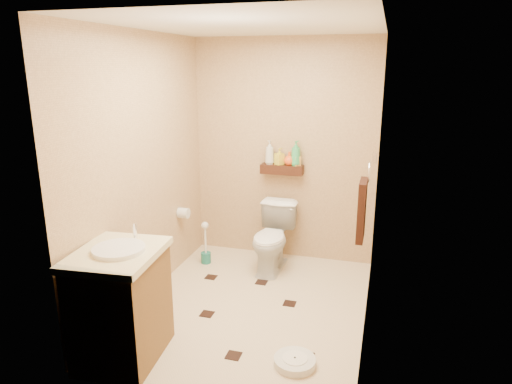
% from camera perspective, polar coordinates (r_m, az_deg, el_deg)
% --- Properties ---
extents(ground, '(2.50, 2.50, 0.00)m').
position_cam_1_polar(ground, '(4.25, -0.64, -14.13)').
color(ground, beige).
rests_on(ground, ground).
extents(wall_back, '(2.00, 0.04, 2.40)m').
position_cam_1_polar(wall_back, '(4.99, 3.50, 5.07)').
color(wall_back, tan).
rests_on(wall_back, ground).
extents(wall_front, '(2.00, 0.04, 2.40)m').
position_cam_1_polar(wall_front, '(2.68, -8.49, -4.35)').
color(wall_front, tan).
rests_on(wall_front, ground).
extents(wall_left, '(0.04, 2.50, 2.40)m').
position_cam_1_polar(wall_left, '(4.20, -13.89, 2.64)').
color(wall_left, tan).
rests_on(wall_left, ground).
extents(wall_right, '(0.04, 2.50, 2.40)m').
position_cam_1_polar(wall_right, '(3.65, 14.52, 0.68)').
color(wall_right, tan).
rests_on(wall_right, ground).
extents(ceiling, '(2.00, 2.50, 0.02)m').
position_cam_1_polar(ceiling, '(3.71, -0.76, 20.12)').
color(ceiling, silver).
rests_on(ceiling, wall_back).
extents(wall_shelf, '(0.46, 0.14, 0.10)m').
position_cam_1_polar(wall_shelf, '(4.95, 3.26, 2.85)').
color(wall_shelf, '#3E1C11').
rests_on(wall_shelf, wall_back).
extents(floor_accents, '(1.29, 1.32, 0.01)m').
position_cam_1_polar(floor_accents, '(4.18, -0.76, -14.63)').
color(floor_accents, black).
rests_on(floor_accents, ground).
extents(toilet, '(0.41, 0.69, 0.70)m').
position_cam_1_polar(toilet, '(4.83, 2.07, -5.78)').
color(toilet, white).
rests_on(toilet, ground).
extents(vanity, '(0.63, 0.74, 0.98)m').
position_cam_1_polar(vanity, '(3.55, -16.51, -13.18)').
color(vanity, brown).
rests_on(vanity, ground).
extents(bathroom_scale, '(0.38, 0.38, 0.06)m').
position_cam_1_polar(bathroom_scale, '(3.54, 4.87, -20.35)').
color(bathroom_scale, silver).
rests_on(bathroom_scale, ground).
extents(toilet_brush, '(0.11, 0.11, 0.48)m').
position_cam_1_polar(toilet_brush, '(5.06, -6.31, -7.05)').
color(toilet_brush, '#1B6C62').
rests_on(toilet_brush, ground).
extents(towel_ring, '(0.12, 0.30, 0.76)m').
position_cam_1_polar(towel_ring, '(3.96, 13.15, -1.89)').
color(towel_ring, silver).
rests_on(towel_ring, wall_right).
extents(toilet_paper, '(0.12, 0.11, 0.12)m').
position_cam_1_polar(toilet_paper, '(4.88, -9.05, -2.60)').
color(toilet_paper, silver).
rests_on(toilet_paper, wall_left).
extents(bottle_a, '(0.14, 0.14, 0.26)m').
position_cam_1_polar(bottle_a, '(4.94, 1.72, 4.98)').
color(bottle_a, beige).
rests_on(bottle_a, wall_shelf).
extents(bottle_b, '(0.11, 0.11, 0.18)m').
position_cam_1_polar(bottle_b, '(4.92, 2.94, 4.47)').
color(bottle_b, gold).
rests_on(bottle_b, wall_shelf).
extents(bottle_c, '(0.15, 0.15, 0.15)m').
position_cam_1_polar(bottle_c, '(4.90, 4.19, 4.20)').
color(bottle_c, '#E6511B').
rests_on(bottle_c, wall_shelf).
extents(bottle_d, '(0.14, 0.14, 0.27)m').
position_cam_1_polar(bottle_d, '(4.88, 5.00, 4.85)').
color(bottle_d, '#36A35C').
rests_on(bottle_d, wall_shelf).
extents(bottle_e, '(0.10, 0.10, 0.15)m').
position_cam_1_polar(bottle_e, '(4.89, 5.13, 4.18)').
color(bottle_e, gold).
rests_on(bottle_e, wall_shelf).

